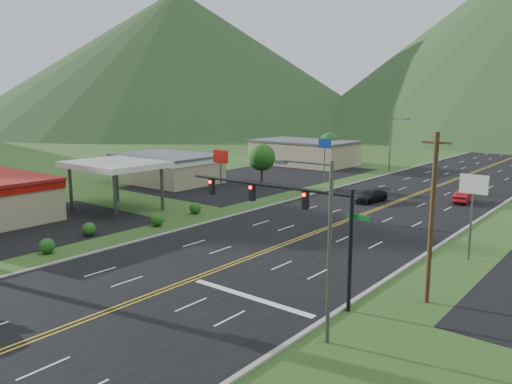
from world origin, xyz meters
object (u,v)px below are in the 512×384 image
Objects in this scene: traffic_signal at (291,209)px; streetlight_west at (392,140)px; gas_canopy at (115,165)px; car_red_far at (464,197)px; streetlight_east at (324,240)px; car_dark_mid at (371,196)px.

traffic_signal is 58.88m from streetlight_west.
gas_canopy is (-28.48, 8.00, -0.46)m from traffic_signal.
streetlight_west is 27.65m from car_red_far.
streetlight_east reaches higher than car_red_far.
car_dark_mid is at bearing -70.76° from streetlight_west.
traffic_signal is at bearing -64.33° from car_dark_mid.
streetlight_east is 40.05m from car_red_far.
traffic_signal is at bearing 139.61° from streetlight_east.
streetlight_west is at bearing -51.59° from car_red_far.
traffic_signal is 1.46× the size of streetlight_west.
gas_canopy is (-33.18, 12.00, -0.31)m from streetlight_east.
car_red_far is at bearing 97.01° from streetlight_east.
traffic_signal is 29.59m from gas_canopy.
car_dark_mid is 1.13× the size of car_red_far.
traffic_signal is 1.46× the size of streetlight_east.
gas_canopy is 2.05× the size of car_dark_mid.
gas_canopy is (-10.32, -48.00, -0.31)m from streetlight_west.
streetlight_west is (-22.86, 60.00, 0.00)m from streetlight_east.
streetlight_west is 2.09× the size of car_red_far.
streetlight_west is at bearing 107.97° from traffic_signal.
car_dark_mid is at bearing 106.78° from traffic_signal.
streetlight_east reaches higher than traffic_signal.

